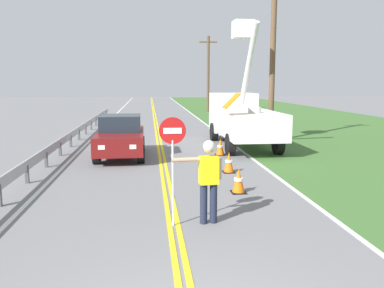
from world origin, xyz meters
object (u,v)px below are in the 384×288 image
at_px(utility_bucket_truck, 241,116).
at_px(traffic_cone_tail, 220,147).
at_px(stop_sign_paddle, 173,147).
at_px(oncoming_sedan_nearest, 121,137).
at_px(utility_pole_mid, 208,73).
at_px(utility_pole_near, 273,52).
at_px(traffic_cone_lead, 239,181).
at_px(traffic_cone_mid, 229,163).
at_px(flagger_worker, 208,176).

xyz_separation_m(utility_bucket_truck, traffic_cone_tail, (-1.45, -2.48, -1.09)).
relative_size(stop_sign_paddle, oncoming_sedan_nearest, 0.56).
distance_m(oncoming_sedan_nearest, utility_pole_mid, 25.50).
distance_m(utility_bucket_truck, traffic_cone_tail, 3.08).
bearing_deg(utility_pole_near, traffic_cone_lead, -112.15).
relative_size(stop_sign_paddle, utility_pole_near, 0.27).
bearing_deg(utility_pole_near, traffic_cone_mid, -117.67).
height_order(utility_pole_mid, traffic_cone_mid, utility_pole_mid).
distance_m(utility_pole_near, utility_pole_mid, 20.81).
distance_m(flagger_worker, utility_pole_near, 12.97).
bearing_deg(utility_bucket_truck, flagger_worker, -106.80).
height_order(utility_pole_mid, traffic_cone_tail, utility_pole_mid).
xyz_separation_m(utility_bucket_truck, oncoming_sedan_nearest, (-5.56, -2.42, -0.59)).
bearing_deg(oncoming_sedan_nearest, traffic_cone_mid, -40.27).
height_order(flagger_worker, utility_pole_mid, utility_pole_mid).
relative_size(traffic_cone_lead, traffic_cone_tail, 1.00).
distance_m(stop_sign_paddle, traffic_cone_tail, 8.52).
bearing_deg(oncoming_sedan_nearest, utility_pole_mid, 73.48).
bearing_deg(stop_sign_paddle, flagger_worker, 6.38).
distance_m(utility_bucket_truck, traffic_cone_lead, 8.47).
height_order(utility_pole_near, utility_pole_mid, utility_pole_near).
bearing_deg(traffic_cone_lead, stop_sign_paddle, -129.66).
height_order(utility_bucket_truck, utility_pole_near, utility_pole_near).
relative_size(flagger_worker, stop_sign_paddle, 0.78).
xyz_separation_m(stop_sign_paddle, utility_pole_mid, (5.55, 32.37, 2.26)).
xyz_separation_m(flagger_worker, utility_bucket_truck, (3.15, 10.44, 0.38)).
relative_size(utility_pole_near, traffic_cone_lead, 12.44).
relative_size(flagger_worker, traffic_cone_mid, 2.61).
bearing_deg(traffic_cone_mid, traffic_cone_lead, -95.28).
bearing_deg(traffic_cone_lead, traffic_cone_tail, 84.93).
xyz_separation_m(flagger_worker, traffic_cone_tail, (1.70, 7.96, -0.71)).
distance_m(flagger_worker, oncoming_sedan_nearest, 8.38).
bearing_deg(traffic_cone_mid, utility_bucket_truck, 73.04).
xyz_separation_m(stop_sign_paddle, traffic_cone_lead, (1.96, 2.36, -1.37)).
xyz_separation_m(utility_pole_near, traffic_cone_mid, (-3.51, -6.70, -4.20)).
bearing_deg(oncoming_sedan_nearest, utility_pole_near, 25.17).
bearing_deg(flagger_worker, utility_pole_mid, 81.56).
bearing_deg(utility_pole_mid, traffic_cone_mid, -96.97).
xyz_separation_m(utility_pole_near, traffic_cone_lead, (-3.74, -9.20, -4.20)).
xyz_separation_m(flagger_worker, stop_sign_paddle, (-0.76, -0.09, 0.66)).
relative_size(oncoming_sedan_nearest, traffic_cone_mid, 5.90).
bearing_deg(traffic_cone_lead, traffic_cone_mid, 84.72).
relative_size(utility_bucket_truck, traffic_cone_tail, 9.73).
height_order(traffic_cone_mid, traffic_cone_tail, same).
xyz_separation_m(oncoming_sedan_nearest, utility_pole_near, (7.35, 3.45, 3.70)).
bearing_deg(flagger_worker, stop_sign_paddle, -173.62).
bearing_deg(utility_pole_near, oncoming_sedan_nearest, -154.83).
xyz_separation_m(stop_sign_paddle, utility_bucket_truck, (3.92, 10.53, -0.28)).
bearing_deg(oncoming_sedan_nearest, flagger_worker, -73.29).
distance_m(oncoming_sedan_nearest, utility_pole_near, 8.92).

